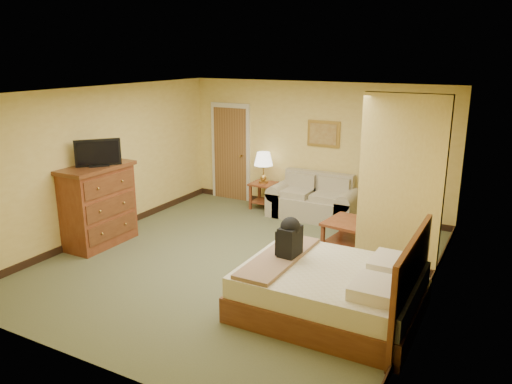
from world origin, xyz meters
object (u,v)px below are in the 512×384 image
Objects in this scene: coffee_table at (351,230)px; dresser at (98,205)px; bed at (335,290)px; loveseat at (314,204)px.

dresser reaches higher than coffee_table.
loveseat is at bearing 115.91° from bed.
coffee_table is at bearing 102.87° from bed.
loveseat is 4.03m from dresser.
loveseat is 3.76m from bed.
bed is (0.48, -2.10, -0.03)m from coffee_table.
bed is at bearing -4.91° from dresser.
bed reaches higher than loveseat.
loveseat is 1.74m from coffee_table.
coffee_table is at bearing 24.42° from dresser.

